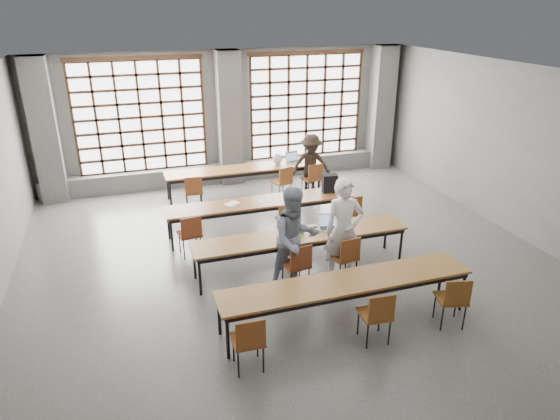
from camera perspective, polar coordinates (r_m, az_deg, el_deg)
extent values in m
plane|color=#4D4D4A|center=(9.36, 1.75, -6.91)|extent=(11.00, 11.00, 0.00)
plane|color=silver|center=(8.20, 2.05, 14.82)|extent=(11.00, 11.00, 0.00)
plane|color=#5B5B59|center=(13.73, -6.08, 10.58)|extent=(10.00, 0.00, 10.00)
plane|color=#5B5B59|center=(4.56, 27.76, -19.87)|extent=(10.00, 0.00, 10.00)
plane|color=#5B5B59|center=(11.28, 26.63, 5.55)|extent=(0.00, 11.00, 11.00)
cube|color=#565653|center=(13.28, -25.30, 8.10)|extent=(0.60, 0.55, 3.50)
cube|color=#565653|center=(13.46, -5.82, 10.34)|extent=(0.60, 0.55, 3.50)
cube|color=#565653|center=(15.05, 11.47, 11.35)|extent=(0.60, 0.55, 3.50)
cube|color=white|center=(13.40, -15.66, 10.22)|extent=(3.20, 0.02, 2.80)
cube|color=black|center=(13.32, -15.64, 10.15)|extent=(3.20, 0.05, 2.80)
cube|color=black|center=(13.70, -15.00, 4.24)|extent=(3.32, 0.07, 0.10)
cube|color=black|center=(13.10, -16.34, 16.33)|extent=(3.32, 0.07, 0.10)
cube|color=white|center=(14.31, 2.93, 11.79)|extent=(3.20, 0.02, 2.80)
cube|color=black|center=(14.24, 3.04, 11.73)|extent=(3.20, 0.05, 2.80)
cube|color=black|center=(14.59, 2.93, 6.13)|extent=(3.32, 0.07, 0.10)
cube|color=black|center=(14.03, 3.17, 17.55)|extent=(3.32, 0.07, 0.10)
cube|color=#565653|center=(13.94, -5.64, 4.38)|extent=(9.80, 0.35, 0.50)
cube|color=brown|center=(12.69, -4.06, 4.75)|extent=(4.00, 0.70, 0.04)
cube|color=black|center=(12.71, -4.06, 4.49)|extent=(3.90, 0.64, 0.08)
cylinder|color=black|center=(12.24, -12.41, 1.75)|extent=(0.05, 0.05, 0.69)
cylinder|color=black|center=(12.79, -12.71, 2.64)|extent=(0.05, 0.05, 0.69)
cylinder|color=black|center=(13.12, 4.46, 3.67)|extent=(0.05, 0.05, 0.69)
cylinder|color=black|center=(13.63, 3.54, 4.44)|extent=(0.05, 0.05, 0.69)
cube|color=brown|center=(10.54, -2.24, 0.93)|extent=(4.00, 0.70, 0.04)
cube|color=black|center=(10.57, -2.24, 0.63)|extent=(3.90, 0.64, 0.08)
cylinder|color=black|center=(10.11, -12.27, -2.86)|extent=(0.05, 0.05, 0.69)
cylinder|color=black|center=(10.64, -12.64, -1.56)|extent=(0.05, 0.05, 0.69)
cylinder|color=black|center=(11.07, 7.80, -0.20)|extent=(0.05, 0.05, 0.69)
cylinder|color=black|center=(11.56, 6.57, 0.87)|extent=(0.05, 0.05, 0.69)
cube|color=brown|center=(9.06, 2.44, -2.90)|extent=(4.00, 0.70, 0.04)
cube|color=black|center=(9.09, 2.44, -3.24)|extent=(3.90, 0.64, 0.08)
cylinder|color=black|center=(8.56, -9.14, -7.61)|extent=(0.05, 0.05, 0.69)
cylinder|color=black|center=(9.07, -9.76, -5.82)|extent=(0.05, 0.05, 0.69)
cylinder|color=black|center=(9.78, 13.64, -3.92)|extent=(0.05, 0.05, 0.69)
cylinder|color=black|center=(10.22, 11.98, -2.55)|extent=(0.05, 0.05, 0.69)
cube|color=brown|center=(7.69, 7.64, -8.17)|extent=(4.00, 0.70, 0.04)
cube|color=black|center=(7.72, 7.62, -8.55)|extent=(3.90, 0.64, 0.08)
cylinder|color=black|center=(7.14, -5.99, -14.34)|extent=(0.05, 0.05, 0.69)
cylinder|color=black|center=(7.60, -6.97, -11.79)|extent=(0.05, 0.05, 0.69)
cylinder|color=black|center=(8.60, 20.13, -8.71)|extent=(0.05, 0.05, 0.69)
cylinder|color=black|center=(8.99, 17.92, -6.95)|extent=(0.05, 0.05, 0.69)
cube|color=maroon|center=(12.02, -9.85, 2.09)|extent=(0.45, 0.45, 0.04)
cube|color=maroon|center=(11.75, -9.85, 2.80)|extent=(0.40, 0.06, 0.40)
cylinder|color=black|center=(12.10, -9.78, 1.09)|extent=(0.02, 0.02, 0.45)
cube|color=maroon|center=(12.48, 0.16, 3.24)|extent=(0.52, 0.52, 0.04)
cube|color=maroon|center=(12.25, 0.71, 3.99)|extent=(0.39, 0.15, 0.40)
cylinder|color=black|center=(12.56, 0.16, 2.27)|extent=(0.02, 0.02, 0.45)
cube|color=brown|center=(12.74, 3.59, 3.61)|extent=(0.48, 0.48, 0.04)
cube|color=brown|center=(12.51, 4.07, 4.33)|extent=(0.40, 0.09, 0.40)
cylinder|color=black|center=(12.82, 3.56, 2.66)|extent=(0.02, 0.02, 0.45)
cube|color=maroon|center=(9.86, -10.30, -2.70)|extent=(0.46, 0.46, 0.04)
cube|color=maroon|center=(9.59, -10.09, -1.94)|extent=(0.40, 0.07, 0.40)
cylinder|color=black|center=(9.96, -10.21, -3.87)|extent=(0.02, 0.02, 0.45)
cube|color=brown|center=(10.27, 0.78, -1.24)|extent=(0.48, 0.48, 0.04)
cube|color=brown|center=(10.00, 0.97, -0.51)|extent=(0.40, 0.10, 0.40)
cylinder|color=black|center=(10.37, 0.77, -2.38)|extent=(0.02, 0.02, 0.45)
cube|color=brown|center=(10.77, 7.84, -0.28)|extent=(0.43, 0.43, 0.04)
cube|color=brown|center=(10.52, 8.39, 0.46)|extent=(0.40, 0.04, 0.40)
cylinder|color=black|center=(10.86, 7.78, -1.38)|extent=(0.02, 0.02, 0.45)
cube|color=maroon|center=(8.63, 1.81, -6.23)|extent=(0.47, 0.47, 0.04)
cube|color=maroon|center=(8.37, 2.45, -5.46)|extent=(0.40, 0.08, 0.40)
cylinder|color=black|center=(8.74, 1.80, -7.52)|extent=(0.02, 0.02, 0.45)
cube|color=maroon|center=(8.95, 7.27, -5.31)|extent=(0.47, 0.47, 0.04)
cube|color=maroon|center=(8.69, 8.05, -4.53)|extent=(0.40, 0.08, 0.40)
cylinder|color=black|center=(9.05, 7.20, -6.57)|extent=(0.02, 0.02, 0.45)
cube|color=maroon|center=(6.91, -3.71, -14.59)|extent=(0.44, 0.44, 0.04)
cube|color=maroon|center=(6.62, -3.37, -14.03)|extent=(0.40, 0.05, 0.40)
cylinder|color=black|center=(7.05, -3.66, -16.04)|extent=(0.02, 0.02, 0.45)
cube|color=brown|center=(7.50, 10.77, -11.62)|extent=(0.45, 0.45, 0.04)
cube|color=brown|center=(7.23, 11.56, -10.96)|extent=(0.40, 0.06, 0.40)
cylinder|color=black|center=(7.63, 10.64, -13.01)|extent=(0.02, 0.02, 0.45)
cube|color=brown|center=(8.14, 18.96, -9.57)|extent=(0.51, 0.51, 0.04)
cube|color=brown|center=(7.87, 19.69, -8.91)|extent=(0.39, 0.13, 0.40)
cylinder|color=black|center=(8.26, 18.76, -10.89)|extent=(0.02, 0.02, 0.45)
imported|color=white|center=(8.77, 7.29, -2.33)|extent=(0.75, 0.55, 1.88)
imported|color=navy|center=(8.46, 1.74, -3.31)|extent=(0.96, 0.78, 1.83)
imported|color=black|center=(12.68, 3.54, 5.15)|extent=(1.10, 0.73, 1.59)
cube|color=silver|center=(9.28, 5.52, -2.13)|extent=(0.42, 0.35, 0.02)
cube|color=black|center=(9.27, 5.53, -2.09)|extent=(0.34, 0.25, 0.00)
cube|color=silver|center=(9.36, 5.44, -1.10)|extent=(0.36, 0.16, 0.26)
cube|color=#85ACE6|center=(9.36, 5.44, -1.27)|extent=(0.31, 0.13, 0.21)
cube|color=#B4B4B9|center=(13.10, 1.63, 5.52)|extent=(0.39, 0.31, 0.02)
cube|color=black|center=(13.09, 1.65, 5.56)|extent=(0.32, 0.22, 0.00)
cube|color=#B4B4B9|center=(13.18, 1.35, 6.18)|extent=(0.37, 0.12, 0.26)
cube|color=#89B2ED|center=(13.18, 1.37, 6.07)|extent=(0.31, 0.09, 0.21)
ellipsoid|color=silver|center=(9.38, 7.94, -1.92)|extent=(0.10, 0.07, 0.04)
cube|color=#368D2E|center=(9.09, 1.98, -2.36)|extent=(0.26, 0.14, 0.09)
cube|color=black|center=(9.03, 3.74, -2.84)|extent=(0.14, 0.09, 0.01)
cube|color=white|center=(10.45, -5.48, 0.75)|extent=(0.36, 0.33, 0.00)
cube|color=silver|center=(10.56, -1.72, 1.10)|extent=(0.31, 0.23, 0.00)
cube|color=black|center=(11.02, 5.70, 3.05)|extent=(0.35, 0.24, 0.40)
ellipsoid|color=silver|center=(12.92, -0.25, 5.90)|extent=(0.30, 0.26, 0.29)
cube|color=maroon|center=(6.88, -3.72, -14.26)|extent=(0.20, 0.08, 0.06)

